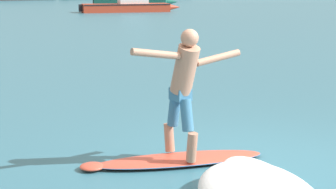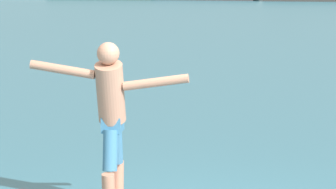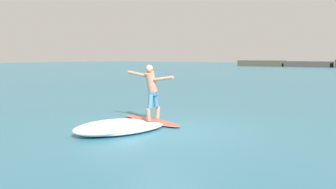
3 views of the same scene
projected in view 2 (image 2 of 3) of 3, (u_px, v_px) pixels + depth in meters
surfer at (111, 110)px, 8.06m from camera, size 1.61×0.73×1.71m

